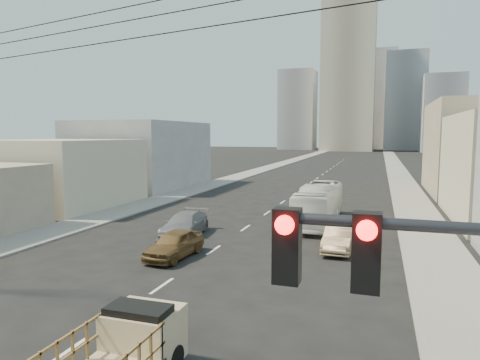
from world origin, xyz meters
The scene contains 16 objects.
sidewalk_left centered at (-11.75, 70.00, 0.06)m, with size 3.50×180.00×0.12m, color gray.
sidewalk_right centered at (11.75, 70.00, 0.06)m, with size 3.50×180.00×0.12m, color gray.
lane_dashes centered at (0.00, 53.00, 0.01)m, with size 0.15×104.00×0.01m.
flatbed_pickup centered at (2.70, 0.93, 1.09)m, with size 1.95×4.41×1.90m.
city_bus centered at (4.59, 23.28, 1.42)m, with size 2.38×10.19×2.84m, color white.
sedan_brown centered at (-1.44, 12.04, 0.72)m, with size 1.70×4.23×1.44m, color brown.
sedan_tan centered at (6.68, 16.18, 0.71)m, with size 1.50×4.29×1.41m, color #9B7C5B.
sedan_grey centered at (-3.05, 16.66, 0.73)m, with size 2.05×5.04×1.46m, color slate.
overhead_wires centered at (0.00, 1.50, 8.97)m, with size 23.01×5.02×0.72m.
bldg_left_mid centered at (-19.00, 24.00, 3.00)m, with size 11.00×12.00×6.00m, color #C0B99B.
bldg_left_far centered at (-19.50, 39.00, 4.00)m, with size 12.00×16.00×8.00m, color gray.
high_rise_tower centered at (-4.00, 170.00, 30.00)m, with size 20.00×20.00×60.00m, color gray.
midrise_ne centered at (18.00, 185.00, 20.00)m, with size 16.00×16.00×40.00m, color gray.
midrise_nw centered at (-26.00, 180.00, 17.00)m, with size 15.00×15.00×34.00m, color gray.
midrise_back centered at (6.00, 200.00, 22.00)m, with size 18.00×18.00×44.00m, color gray.
midrise_east centered at (30.00, 165.00, 14.00)m, with size 14.00×14.00×28.00m, color gray.
Camera 1 is at (8.69, -7.82, 6.46)m, focal length 32.00 mm.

